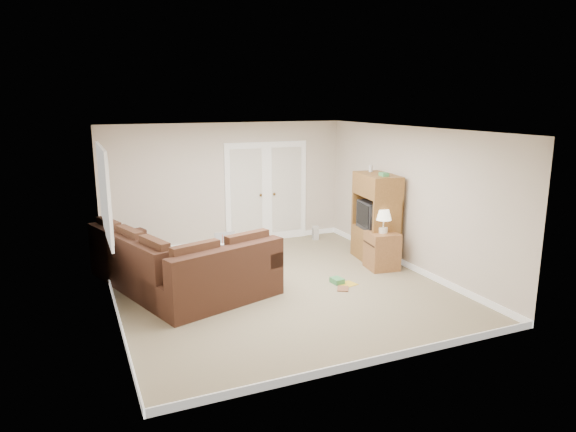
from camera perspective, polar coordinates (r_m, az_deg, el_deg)
name	(u,v)px	position (r m, az deg, el deg)	size (l,w,h in m)	color
floor	(278,287)	(8.33, -1.07, -7.86)	(5.50, 5.50, 0.00)	gray
ceiling	(278,130)	(7.81, -1.14, 9.58)	(5.00, 5.50, 0.02)	white
wall_left	(109,226)	(7.42, -19.27, -1.07)	(0.02, 5.50, 2.50)	beige
wall_right	(411,199)	(9.20, 13.47, 1.86)	(0.02, 5.50, 2.50)	beige
wall_back	(227,185)	(10.53, -6.80, 3.47)	(5.00, 0.02, 2.50)	beige
wall_front	(375,260)	(5.61, 9.64, -4.87)	(5.00, 0.02, 2.50)	beige
baseboards	(278,284)	(8.31, -1.07, -7.54)	(5.00, 5.50, 0.10)	white
french_doors	(267,193)	(10.80, -2.39, 2.62)	(1.80, 0.05, 2.13)	white
window_left	(105,193)	(8.35, -19.71, 2.47)	(0.05, 1.92, 1.42)	white
sectional_sofa	(176,271)	(8.18, -12.37, -5.96)	(2.72, 3.05, 0.89)	#402418
coffee_table	(229,266)	(8.51, -6.57, -5.54)	(0.64, 1.24, 0.84)	black
tv_armoire	(376,217)	(9.60, 9.73, -0.14)	(0.69, 1.08, 1.75)	brown
side_cabinet	(382,248)	(9.23, 10.42, -3.47)	(0.57, 0.57, 1.08)	#976237
space_heater	(316,233)	(11.03, 3.08, -1.89)	(0.12, 0.10, 0.30)	silver
floor_magazine	(347,284)	(8.48, 6.53, -7.55)	(0.31, 0.24, 0.01)	gold
floor_greenbox	(337,281)	(8.50, 5.48, -7.16)	(0.16, 0.22, 0.09)	#429253
floor_book	(337,288)	(8.27, 5.51, -8.02)	(0.17, 0.24, 0.02)	brown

